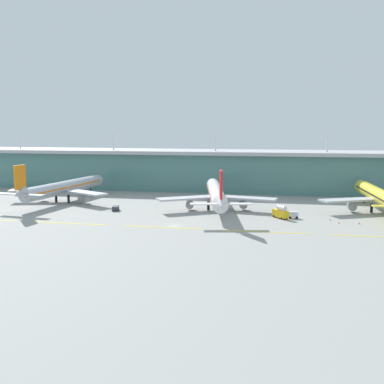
# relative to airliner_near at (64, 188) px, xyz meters

# --- Properties ---
(ground_plane) EXTENTS (600.00, 600.00, 0.00)m
(ground_plane) POSITION_rel_airliner_near_xyz_m (61.11, -40.67, -6.45)
(ground_plane) COLOR gray
(terminal_building) EXTENTS (288.00, 34.00, 30.19)m
(terminal_building) POSITION_rel_airliner_near_xyz_m (61.11, 54.95, 4.34)
(terminal_building) COLOR slate
(terminal_building) RESTS_ON ground
(airliner_near) EXTENTS (48.52, 69.06, 18.90)m
(airliner_near) POSITION_rel_airliner_near_xyz_m (0.00, 0.00, 0.00)
(airliner_near) COLOR #ADB2BC
(airliner_near) RESTS_ON ground
(airliner_middle) EXTENTS (47.79, 71.15, 18.90)m
(airliner_middle) POSITION_rel_airliner_near_xyz_m (70.18, -6.17, 0.00)
(airliner_middle) COLOR white
(airliner_middle) RESTS_ON ground
(airliner_far) EXTENTS (48.63, 70.99, 18.90)m
(airliner_far) POSITION_rel_airliner_near_xyz_m (134.20, 0.75, 0.00)
(airliner_far) COLOR yellow
(airliner_far) RESTS_ON ground
(taxiway_stripe_mid_west) EXTENTS (28.00, 0.70, 0.04)m
(taxiway_stripe_mid_west) POSITION_rel_airliner_near_xyz_m (24.11, -44.49, -6.43)
(taxiway_stripe_mid_west) COLOR yellow
(taxiway_stripe_mid_west) RESTS_ON ground
(taxiway_stripe_centre) EXTENTS (28.00, 0.70, 0.04)m
(taxiway_stripe_centre) POSITION_rel_airliner_near_xyz_m (58.11, -44.49, -6.43)
(taxiway_stripe_centre) COLOR yellow
(taxiway_stripe_centre) RESTS_ON ground
(taxiway_stripe_mid_east) EXTENTS (28.00, 0.70, 0.04)m
(taxiway_stripe_mid_east) POSITION_rel_airliner_near_xyz_m (92.11, -44.49, -6.43)
(taxiway_stripe_mid_east) COLOR yellow
(taxiway_stripe_mid_east) RESTS_ON ground
(taxiway_stripe_east) EXTENTS (28.00, 0.70, 0.04)m
(taxiway_stripe_east) POSITION_rel_airliner_near_xyz_m (126.11, -44.49, -6.43)
(taxiway_stripe_east) COLOR yellow
(taxiway_stripe_east) RESTS_ON ground
(pushback_tug) EXTENTS (3.33, 4.82, 1.85)m
(pushback_tug) POSITION_rel_airliner_near_xyz_m (30.72, -16.60, -5.35)
(pushback_tug) COLOR #333842
(pushback_tug) RESTS_ON ground
(fuel_truck) EXTENTS (6.39, 7.32, 4.95)m
(fuel_truck) POSITION_rel_airliner_near_xyz_m (96.41, -19.85, -4.19)
(fuel_truck) COLOR gold
(fuel_truck) RESTS_ON ground
(baggage_cart) EXTENTS (3.92, 2.73, 2.48)m
(baggage_cart) POSITION_rel_airliner_near_xyz_m (100.86, -19.13, -5.19)
(baggage_cart) COLOR silver
(baggage_cart) RESTS_ON ground
(safety_cone_left_wingtip) EXTENTS (0.56, 0.56, 0.70)m
(safety_cone_left_wingtip) POSITION_rel_airliner_near_xyz_m (114.00, -19.85, -6.10)
(safety_cone_left_wingtip) COLOR orange
(safety_cone_left_wingtip) RESTS_ON ground
(safety_cone_nose_front) EXTENTS (0.56, 0.56, 0.70)m
(safety_cone_nose_front) POSITION_rel_airliner_near_xyz_m (116.62, -25.66, -6.10)
(safety_cone_nose_front) COLOR orange
(safety_cone_nose_front) RESTS_ON ground
(safety_cone_right_wingtip) EXTENTS (0.56, 0.56, 0.70)m
(safety_cone_right_wingtip) POSITION_rel_airliner_near_xyz_m (123.31, -25.27, -6.10)
(safety_cone_right_wingtip) COLOR orange
(safety_cone_right_wingtip) RESTS_ON ground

